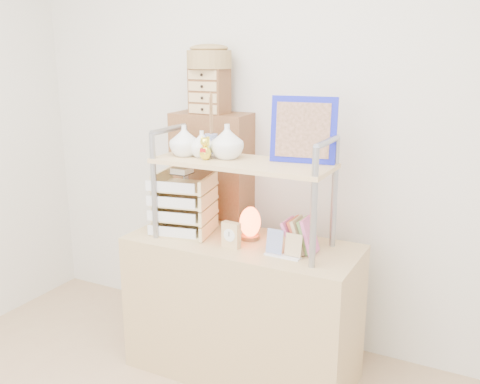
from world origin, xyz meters
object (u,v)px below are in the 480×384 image
at_px(cabinet, 213,224).
at_px(salt_lamp, 250,223).
at_px(letter_tray, 183,206).
at_px(desk, 242,308).

relative_size(cabinet, salt_lamp, 7.74).
xyz_separation_m(cabinet, letter_tray, (0.04, -0.38, 0.22)).
xyz_separation_m(letter_tray, salt_lamp, (0.37, 0.06, -0.05)).
xyz_separation_m(desk, salt_lamp, (0.02, 0.05, 0.46)).
relative_size(desk, cabinet, 0.89).
height_order(desk, salt_lamp, salt_lamp).
bearing_deg(letter_tray, cabinet, 95.44).
distance_m(cabinet, salt_lamp, 0.54).
bearing_deg(desk, letter_tray, -179.13).
bearing_deg(salt_lamp, cabinet, 141.81).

